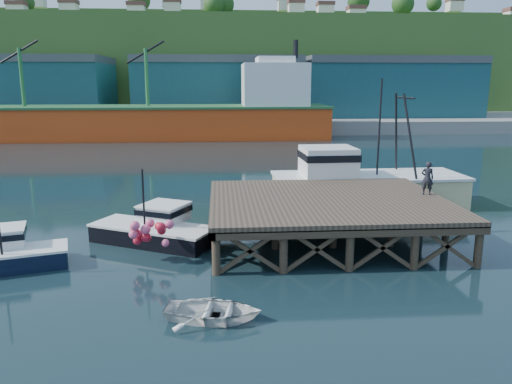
{
  "coord_description": "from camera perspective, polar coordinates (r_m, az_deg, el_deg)",
  "views": [
    {
      "loc": [
        0.01,
        -24.58,
        7.95
      ],
      "look_at": [
        1.98,
        2.0,
        2.06
      ],
      "focal_mm": 35.0,
      "sensor_mm": 36.0,
      "label": 1
    }
  ],
  "objects": [
    {
      "name": "warehouse_mid",
      "position": [
        89.59,
        -4.32,
        11.5
      ],
      "size": [
        28.0,
        16.0,
        9.0
      ],
      "primitive_type": "cube",
      "color": "#1A5658",
      "rests_on": "far_quay"
    },
    {
      "name": "hillside",
      "position": [
        124.61,
        -4.36,
        13.83
      ],
      "size": [
        220.0,
        50.0,
        22.0
      ],
      "primitive_type": "cube",
      "color": "#2D511E",
      "rests_on": "ground"
    },
    {
      "name": "wharf",
      "position": [
        25.71,
        8.22,
        -1.18
      ],
      "size": [
        12.0,
        10.0,
        2.62
      ],
      "color": "brown",
      "rests_on": "ground"
    },
    {
      "name": "dockworker",
      "position": [
        27.71,
        18.99,
        1.51
      ],
      "size": [
        0.74,
        0.59,
        1.77
      ],
      "primitive_type": "imported",
      "rotation": [
        0.0,
        0.0,
        2.86
      ],
      "color": "black",
      "rests_on": "wharf"
    },
    {
      "name": "dinghy",
      "position": [
        17.5,
        -4.91,
        -13.36
      ],
      "size": [
        3.64,
        2.87,
        0.68
      ],
      "primitive_type": "imported",
      "rotation": [
        0.0,
        0.0,
        1.4
      ],
      "color": "silver",
      "rests_on": "ground"
    },
    {
      "name": "trawler",
      "position": [
        33.05,
        12.26,
        1.25
      ],
      "size": [
        12.35,
        4.81,
        8.17
      ],
      "rotation": [
        0.0,
        0.0,
        0.04
      ],
      "color": "beige",
      "rests_on": "ground"
    },
    {
      "name": "warehouse_right",
      "position": [
        94.48,
        14.56,
        11.2
      ],
      "size": [
        30.0,
        16.0,
        9.0
      ],
      "primitive_type": "cube",
      "color": "#1A5658",
      "rests_on": "far_quay"
    },
    {
      "name": "cargo_ship",
      "position": [
        73.22,
        -10.99,
        8.61
      ],
      "size": [
        55.5,
        10.0,
        13.75
      ],
      "color": "#DE4614",
      "rests_on": "ground"
    },
    {
      "name": "far_quay",
      "position": [
        94.83,
        -4.27,
        8.23
      ],
      "size": [
        160.0,
        40.0,
        2.0
      ],
      "primitive_type": "cube",
      "color": "gray",
      "rests_on": "ground"
    },
    {
      "name": "warehouse_left",
      "position": [
        96.19,
        -26.03,
        10.37
      ],
      "size": [
        32.0,
        16.0,
        9.0
      ],
      "primitive_type": "cube",
      "color": "#1A5658",
      "rests_on": "far_quay"
    },
    {
      "name": "ground",
      "position": [
        25.83,
        -4.06,
        -5.49
      ],
      "size": [
        300.0,
        300.0,
        0.0
      ],
      "primitive_type": "plane",
      "color": "black",
      "rests_on": "ground"
    },
    {
      "name": "boat_black",
      "position": [
        25.82,
        -11.4,
        -4.06
      ],
      "size": [
        6.65,
        5.59,
        3.89
      ],
      "rotation": [
        0.0,
        0.0,
        -0.47
      ],
      "color": "black",
      "rests_on": "ground"
    },
    {
      "name": "boat_navy",
      "position": [
        24.43,
        -26.81,
        -6.3
      ],
      "size": [
        5.5,
        3.6,
        3.24
      ],
      "rotation": [
        0.0,
        0.0,
        0.29
      ],
      "color": "black",
      "rests_on": "ground"
    }
  ]
}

